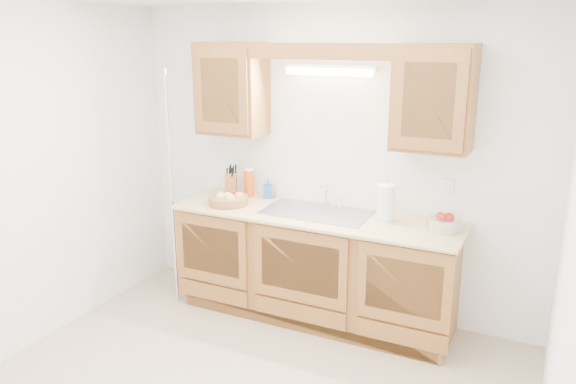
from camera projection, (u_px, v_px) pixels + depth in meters
The scene contains 17 objects.
room at pixel (237, 212), 3.30m from camera, with size 3.52×3.50×2.50m.
base_cabinets at pixel (316, 267), 4.55m from camera, with size 2.20×0.60×0.86m, color #935E2B.
countertop at pixel (316, 216), 4.42m from camera, with size 2.30×0.63×0.04m, color #E7C679.
upper_cabinet_left at pixel (232, 89), 4.65m from camera, with size 0.55×0.33×0.75m, color #935E2B.
upper_cabinet_right at pixel (434, 98), 3.95m from camera, with size 0.55×0.33×0.75m, color #935E2B.
valance at pixel (318, 51), 4.09m from camera, with size 2.20×0.05×0.12m, color #935E2B.
fluorescent_fixture at pixel (329, 70), 4.32m from camera, with size 0.76×0.08×0.08m.
sink at pixel (317, 221), 4.45m from camera, with size 0.84×0.46×0.36m.
wire_shelf_pole at pixel (172, 191), 4.68m from camera, with size 0.03×0.03×2.00m, color silver.
outlet_plate at pixel (448, 187), 4.22m from camera, with size 0.08×0.01×0.12m, color white.
fruit_basket at pixel (228, 199), 4.65m from camera, with size 0.34×0.34×0.10m.
knife_block at pixel (231, 184), 4.89m from camera, with size 0.15×0.18×0.28m.
orange_canister at pixel (249, 183), 4.84m from camera, with size 0.10×0.10×0.25m.
soap_bottle at pixel (268, 189), 4.81m from camera, with size 0.08×0.08×0.17m, color #2160A9.
sponge at pixel (270, 196), 4.86m from camera, with size 0.12×0.09×0.02m.
paper_towel at pixel (386, 203), 4.23m from camera, with size 0.16×0.16×0.32m.
apple_bowl at pixel (444, 223), 4.02m from camera, with size 0.27×0.27×0.13m.
Camera 1 is at (1.64, -2.70, 2.25)m, focal length 35.00 mm.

